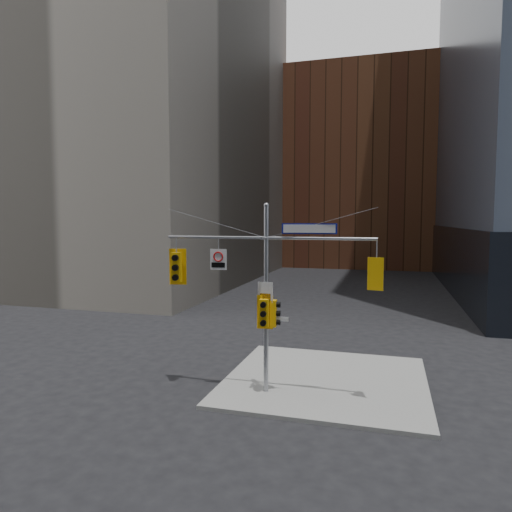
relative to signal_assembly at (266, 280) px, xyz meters
The scene contains 13 objects.
ground 4.85m from the signal_assembly, 90.00° to the right, with size 160.00×160.00×0.00m, color black.
sidewalk_corner 5.18m from the signal_assembly, 45.10° to the left, with size 8.00×8.00×0.15m, color gray.
brick_midrise 56.82m from the signal_assembly, 90.00° to the left, with size 26.00×20.00×28.00m, color brown.
signal_assembly is the anchor object (origin of this frame).
traffic_light_west_arm 3.69m from the signal_assembly, behind, with size 0.68×0.62×1.44m.
traffic_light_east_arm 4.00m from the signal_assembly, ahead, with size 0.55×0.48×1.15m.
traffic_light_pole_side 1.28m from the signal_assembly, ahead, with size 0.41×0.35×1.00m.
traffic_light_pole_front 1.22m from the signal_assembly, 90.11° to the right, with size 0.61×0.50×1.27m.
street_sign_blade 2.51m from the signal_assembly, ahead, with size 1.99×0.20×0.39m.
regulatory_sign_arm 2.04m from the signal_assembly, behind, with size 0.64×0.12×0.80m.
regulatory_sign_pole 0.48m from the signal_assembly, 90.00° to the right, with size 0.58×0.10×0.76m.
street_blade_ew 1.51m from the signal_assembly, ahead, with size 0.80×0.10×0.16m.
street_blade_ns 1.53m from the signal_assembly, 90.00° to the left, with size 0.11×0.78×0.16m.
Camera 1 is at (4.38, -14.34, 6.66)m, focal length 32.00 mm.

